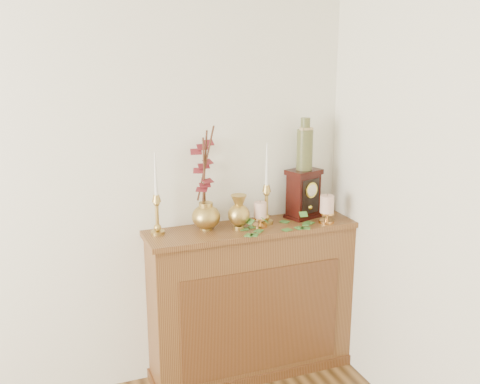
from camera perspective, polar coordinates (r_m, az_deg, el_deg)
name	(u,v)px	position (r m, az deg, el deg)	size (l,w,h in m)	color
console_shelf	(252,305)	(3.40, 1.23, -11.39)	(1.24, 0.34, 0.93)	brown
candlestick_left	(157,208)	(3.07, -8.45, -1.62)	(0.08, 0.08, 0.46)	tan
candlestick_center	(266,198)	(3.22, 2.70, -0.60)	(0.08, 0.08, 0.47)	tan
bud_vase	(239,212)	(3.13, -0.13, -2.09)	(0.12, 0.12, 0.20)	tan
ginger_jar	(204,182)	(3.12, -3.72, 1.03)	(0.24, 0.26, 0.59)	tan
pillar_candle_left	(260,213)	(3.18, 2.06, -2.17)	(0.08, 0.08, 0.15)	#DB9A4C
pillar_candle_right	(327,208)	(3.28, 8.82, -1.58)	(0.09, 0.09, 0.17)	#DB9A4C
ivy_garland	(275,225)	(3.19, 3.62, -3.38)	(0.38, 0.20, 0.08)	#386D29
mantel_clock	(304,194)	(3.36, 6.48, -0.21)	(0.23, 0.19, 0.29)	black
ceramic_vase	(305,147)	(3.30, 6.59, 4.60)	(0.09, 0.09, 0.31)	#1B3626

